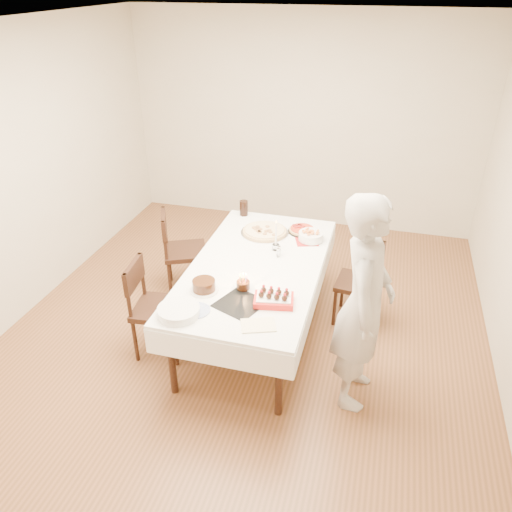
% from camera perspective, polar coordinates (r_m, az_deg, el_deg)
% --- Properties ---
extents(floor, '(5.00, 5.00, 0.00)m').
position_cam_1_polar(floor, '(4.97, -0.77, -7.88)').
color(floor, brown).
rests_on(floor, ground).
extents(wall_back, '(4.50, 0.04, 2.70)m').
position_cam_1_polar(wall_back, '(6.59, 5.38, 14.86)').
color(wall_back, beige).
rests_on(wall_back, floor).
extents(wall_front, '(4.50, 0.04, 2.70)m').
position_cam_1_polar(wall_front, '(2.38, -18.68, -17.31)').
color(wall_front, beige).
rests_on(wall_front, floor).
extents(wall_left, '(0.04, 5.00, 2.70)m').
position_cam_1_polar(wall_left, '(5.32, -25.14, 8.50)').
color(wall_left, beige).
rests_on(wall_left, floor).
extents(ceiling, '(5.00, 5.00, 0.00)m').
position_cam_1_polar(ceiling, '(3.94, -1.06, 24.91)').
color(ceiling, white).
rests_on(ceiling, wall_back).
extents(dining_table, '(1.77, 2.39, 0.75)m').
position_cam_1_polar(dining_table, '(4.66, 0.00, -5.01)').
color(dining_table, white).
rests_on(dining_table, floor).
extents(chair_right_savory, '(0.47, 0.47, 0.84)m').
position_cam_1_polar(chair_right_savory, '(4.91, 11.54, -3.08)').
color(chair_right_savory, '#321B10').
rests_on(chair_right_savory, floor).
extents(chair_left_savory, '(0.62, 0.62, 0.92)m').
position_cam_1_polar(chair_left_savory, '(5.33, -8.09, 0.55)').
color(chair_left_savory, '#321B10').
rests_on(chair_left_savory, floor).
extents(chair_left_dessert, '(0.52, 0.52, 0.91)m').
position_cam_1_polar(chair_left_dessert, '(4.49, -11.00, -5.92)').
color(chair_left_dessert, '#321B10').
rests_on(chair_left_dessert, floor).
extents(person, '(0.44, 0.66, 1.77)m').
position_cam_1_polar(person, '(3.81, 12.22, -5.39)').
color(person, beige).
rests_on(person, floor).
extents(pizza_white, '(0.60, 0.60, 0.04)m').
position_cam_1_polar(pizza_white, '(5.00, 1.00, 2.86)').
color(pizza_white, beige).
rests_on(pizza_white, dining_table).
extents(pizza_pepperoni, '(0.37, 0.37, 0.04)m').
position_cam_1_polar(pizza_pepperoni, '(5.04, 5.28, 2.98)').
color(pizza_pepperoni, red).
rests_on(pizza_pepperoni, dining_table).
extents(red_placemat, '(0.27, 0.27, 0.01)m').
position_cam_1_polar(red_placemat, '(4.87, 5.81, 1.68)').
color(red_placemat, '#B21E1E').
rests_on(red_placemat, dining_table).
extents(pasta_bowl, '(0.30, 0.30, 0.08)m').
position_cam_1_polar(pasta_bowl, '(4.88, 6.30, 2.27)').
color(pasta_bowl, white).
rests_on(pasta_bowl, dining_table).
extents(taper_candle, '(0.08, 0.08, 0.31)m').
position_cam_1_polar(taper_candle, '(4.63, 2.30, 2.40)').
color(taper_candle, white).
rests_on(taper_candle, dining_table).
extents(shaker_pair, '(0.10, 0.10, 0.09)m').
position_cam_1_polar(shaker_pair, '(4.57, 2.54, 0.39)').
color(shaker_pair, white).
rests_on(shaker_pair, dining_table).
extents(cola_glass, '(0.10, 0.10, 0.16)m').
position_cam_1_polar(cola_glass, '(5.36, -1.41, 5.50)').
color(cola_glass, black).
rests_on(cola_glass, dining_table).
extents(layer_cake, '(0.28, 0.28, 0.10)m').
position_cam_1_polar(layer_cake, '(4.11, -5.97, -3.38)').
color(layer_cake, '#381C0E').
rests_on(layer_cake, dining_table).
extents(cake_board, '(0.44, 0.44, 0.01)m').
position_cam_1_polar(cake_board, '(3.96, -1.83, -5.50)').
color(cake_board, black).
rests_on(cake_board, dining_table).
extents(birthday_cake, '(0.14, 0.14, 0.13)m').
position_cam_1_polar(birthday_cake, '(4.09, -1.49, -2.92)').
color(birthday_cake, '#3C2110').
rests_on(birthday_cake, dining_table).
extents(strawberry_box, '(0.34, 0.26, 0.08)m').
position_cam_1_polar(strawberry_box, '(3.95, 2.05, -4.94)').
color(strawberry_box, red).
rests_on(strawberry_box, dining_table).
extents(box_lid, '(0.30, 0.25, 0.02)m').
position_cam_1_polar(box_lid, '(3.73, 0.27, -7.98)').
color(box_lid, beige).
rests_on(box_lid, dining_table).
extents(plate_stack, '(0.37, 0.37, 0.07)m').
position_cam_1_polar(plate_stack, '(3.87, -8.83, -6.23)').
color(plate_stack, white).
rests_on(plate_stack, dining_table).
extents(china_plate, '(0.24, 0.24, 0.01)m').
position_cam_1_polar(china_plate, '(3.91, -6.82, -6.19)').
color(china_plate, white).
rests_on(china_plate, dining_table).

